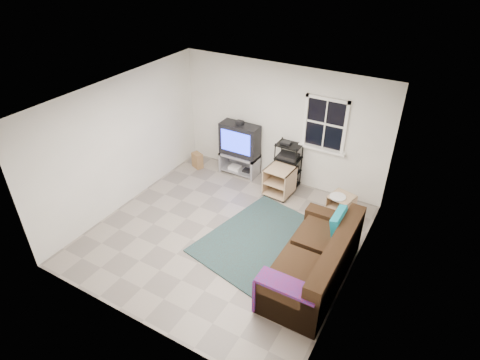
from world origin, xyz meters
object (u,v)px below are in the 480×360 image
Objects in this scene: tv_unit at (240,145)px; side_table_right at (341,204)px; side_table_left at (280,180)px; av_rack at (288,167)px; sofa at (315,263)px.

side_table_right is (2.54, -0.46, -0.43)m from tv_unit.
tv_unit reaches higher than side_table_left.
av_rack is at bearing 160.10° from side_table_right.
sofa reaches higher than side_table_left.
tv_unit reaches higher than sofa.
side_table_left is at bearing 174.51° from side_table_right.
side_table_right is 0.24× the size of sofa.
tv_unit is at bearing 139.44° from sofa.
tv_unit is 2.04× the size of side_table_left.
av_rack is (1.17, 0.03, -0.26)m from tv_unit.
av_rack is 1.47m from side_table_right.
sofa is (1.53, -2.34, -0.10)m from av_rack.
side_table_right is at bearing 94.86° from sofa.
side_table_left is at bearing -88.79° from av_rack.
av_rack is 0.38m from side_table_left.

